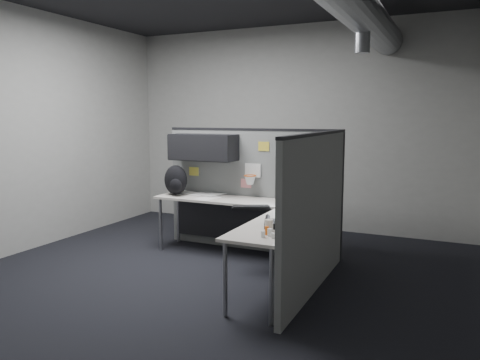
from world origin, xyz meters
The scene contains 12 objects.
room centered at (0.56, 0.00, 2.10)m, with size 5.62×5.62×3.22m.
partition_back centered at (-0.25, 1.23, 1.00)m, with size 2.44×0.42×1.63m.
partition_right centered at (1.10, 0.22, 0.82)m, with size 0.07×2.23×1.63m.
desk centered at (0.15, 0.70, 0.61)m, with size 2.31×2.11×0.73m.
monitor centered at (0.71, 0.96, 0.99)m, with size 0.63×0.63×0.51m.
keyboard centered at (0.26, 0.48, 0.75)m, with size 0.46×0.34×0.04m.
mouse centered at (0.77, 0.37, 0.75)m, with size 0.24×0.25×0.04m.
phone centered at (0.81, -0.23, 0.77)m, with size 0.26×0.27×0.10m.
bottles centered at (0.89, -0.58, 0.76)m, with size 0.14×0.15×0.08m.
cup centered at (0.83, -0.40, 0.78)m, with size 0.08×0.08×0.11m, color beige.
papers centered at (-0.73, 1.07, 0.74)m, with size 0.81×0.61×0.01m.
backpack centered at (-1.04, 0.94, 0.93)m, with size 0.37×0.34×0.40m.
Camera 1 is at (2.36, -4.36, 1.79)m, focal length 35.00 mm.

